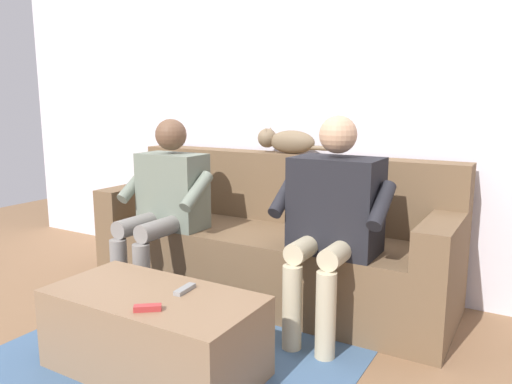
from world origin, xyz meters
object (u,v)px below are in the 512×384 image
object	(u,v)px
coffee_table	(154,332)
person_left_seated	(333,212)
remote_gray	(185,289)
person_right_seated	(165,199)
remote_red	(148,308)
cat_on_backrest	(286,141)
couch	(271,245)

from	to	relation	value
coffee_table	person_left_seated	world-z (taller)	person_left_seated
coffee_table	remote_gray	world-z (taller)	remote_gray
coffee_table	person_right_seated	bearing A→B (deg)	-53.36
person_left_seated	remote_gray	size ratio (longest dim) A/B	8.89
person_left_seated	remote_red	distance (m)	1.07
cat_on_backrest	remote_red	distance (m)	1.60
remote_gray	remote_red	distance (m)	0.24
couch	coffee_table	distance (m)	1.12
coffee_table	person_left_seated	size ratio (longest dim) A/B	0.85
person_right_seated	remote_gray	world-z (taller)	person_right_seated
person_right_seated	person_left_seated	bearing A→B (deg)	-176.93
person_right_seated	coffee_table	bearing A→B (deg)	126.64
remote_red	cat_on_backrest	bearing A→B (deg)	56.79
person_right_seated	cat_on_backrest	distance (m)	0.87
cat_on_backrest	person_left_seated	bearing A→B (deg)	135.52
couch	person_right_seated	distance (m)	0.73
couch	person_left_seated	world-z (taller)	person_left_seated
person_right_seated	cat_on_backrest	bearing A→B (deg)	-131.07
coffee_table	cat_on_backrest	world-z (taller)	cat_on_backrest
person_left_seated	cat_on_backrest	distance (m)	0.84
person_left_seated	person_right_seated	distance (m)	1.09
coffee_table	person_right_seated	xyz separation A→B (m)	(0.54, -0.73, 0.45)
remote_gray	remote_red	world-z (taller)	remote_red
person_left_seated	remote_gray	bearing A→B (deg)	58.32
person_left_seated	person_right_seated	bearing A→B (deg)	3.07
couch	coffee_table	xyz separation A→B (m)	(0.00, 1.11, -0.13)
person_left_seated	person_right_seated	size ratio (longest dim) A/B	1.03
person_left_seated	remote_red	bearing A→B (deg)	65.37
couch	cat_on_backrest	xyz separation A→B (m)	(0.01, -0.22, 0.65)
coffee_table	remote_gray	distance (m)	0.25
cat_on_backrest	remote_gray	world-z (taller)	cat_on_backrest
coffee_table	person_right_seated	size ratio (longest dim) A/B	0.88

